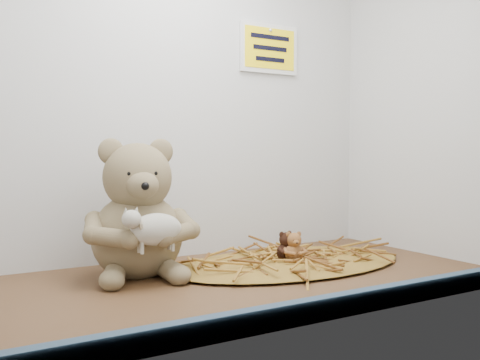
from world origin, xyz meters
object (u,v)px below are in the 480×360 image
toy_lamb (156,229)px  mini_teddy_tan (294,245)px  mini_teddy_brown (286,245)px  main_teddy (137,208)px

toy_lamb → mini_teddy_tan: bearing=4.0°
mini_teddy_tan → mini_teddy_brown: 2.06cm
toy_lamb → main_teddy: bearing=90.0°
toy_lamb → mini_teddy_brown: size_ratio=1.96×
main_teddy → mini_teddy_brown: bearing=0.2°
toy_lamb → mini_teddy_brown: toy_lamb is taller
main_teddy → mini_teddy_brown: main_teddy is taller
mini_teddy_brown → mini_teddy_tan: bearing=-69.6°
mini_teddy_brown → main_teddy: bearing=161.3°
mini_teddy_tan → mini_teddy_brown: size_ratio=1.01×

